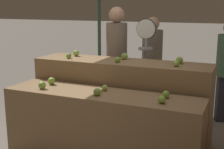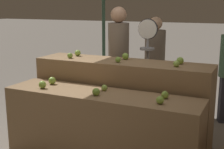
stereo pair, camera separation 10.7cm
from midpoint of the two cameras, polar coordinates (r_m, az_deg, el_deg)
display_counter_front at (r=3.58m, az=-1.27°, el=-9.62°), size 2.25×0.55×0.81m
display_counter_back at (r=4.05m, az=2.53°, el=-5.00°), size 2.25×0.55×1.07m
apple_front_0 at (r=3.71m, az=-11.81°, el=-1.83°), size 0.09×0.09×0.09m
apple_front_1 at (r=3.34m, az=-2.01°, el=-3.18°), size 0.08×0.08×0.08m
apple_front_2 at (r=3.11m, az=9.77°, el=-4.63°), size 0.08×0.08×0.08m
apple_front_3 at (r=3.89m, az=-10.13°, el=-1.10°), size 0.09×0.09×0.09m
apple_front_4 at (r=3.53m, az=-0.54°, el=-2.44°), size 0.07×0.07×0.07m
apple_front_5 at (r=3.29m, az=10.57°, el=-3.69°), size 0.08×0.08×0.08m
apple_back_0 at (r=4.15m, az=-6.96°, el=3.45°), size 0.07×0.07×0.07m
apple_back_1 at (r=3.81m, az=1.89°, el=2.73°), size 0.07×0.07×0.07m
apple_back_2 at (r=3.61m, az=12.53°, el=1.92°), size 0.07×0.07×0.07m
apple_back_3 at (r=4.33m, az=-5.58°, el=3.93°), size 0.08×0.08×0.08m
apple_back_4 at (r=4.02m, az=3.17°, el=3.34°), size 0.09×0.09×0.09m
apple_back_5 at (r=3.80m, az=13.14°, el=2.48°), size 0.08×0.08×0.08m
produce_scale at (r=4.39m, az=7.17°, el=4.49°), size 0.28×0.20×1.58m
person_vendor_at_scale at (r=4.56m, az=1.86°, el=3.35°), size 0.37×0.37×1.74m
person_customer_right at (r=5.06m, az=8.42°, el=2.86°), size 0.41×0.41×1.58m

